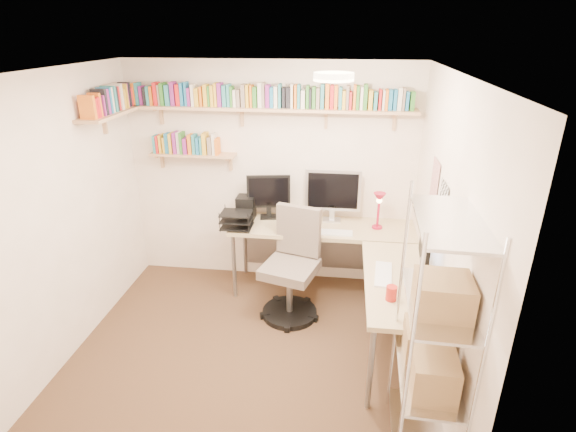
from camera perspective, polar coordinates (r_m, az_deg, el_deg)
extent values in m
plane|color=#42281C|center=(4.37, -5.26, -17.08)|extent=(3.20, 3.20, 0.00)
cube|color=beige|center=(5.07, -2.19, 5.06)|extent=(3.20, 0.04, 2.50)
cube|color=beige|center=(4.33, -27.05, -0.69)|extent=(0.04, 3.00, 2.50)
cube|color=beige|center=(3.69, 19.07, -3.25)|extent=(0.04, 3.00, 2.50)
cube|color=beige|center=(2.47, -13.98, -16.64)|extent=(3.20, 0.04, 2.50)
cube|color=white|center=(3.37, -6.85, 17.66)|extent=(3.20, 3.00, 0.04)
cube|color=silver|center=(4.08, 18.08, 3.93)|extent=(0.01, 0.30, 0.42)
cube|color=silver|center=(3.73, 18.99, 1.22)|extent=(0.01, 0.28, 0.38)
cylinder|color=#FFEAC6|center=(3.47, 5.83, 17.19)|extent=(0.30, 0.30, 0.06)
cube|color=tan|center=(4.76, -2.58, 13.46)|extent=(3.05, 0.25, 0.03)
cube|color=tan|center=(4.85, -21.36, 12.12)|extent=(0.25, 1.00, 0.03)
cube|color=tan|center=(5.11, -11.95, 7.66)|extent=(0.95, 0.20, 0.02)
cube|color=tan|center=(5.18, -15.98, 12.59)|extent=(0.03, 0.20, 0.20)
cube|color=tan|center=(4.90, -5.98, 12.79)|extent=(0.03, 0.20, 0.20)
cube|color=tan|center=(4.78, 4.86, 12.57)|extent=(0.03, 0.20, 0.20)
cube|color=tan|center=(4.80, 13.42, 12.09)|extent=(0.03, 0.20, 0.20)
cube|color=#812278|center=(5.20, -19.22, 14.40)|extent=(0.04, 0.12, 0.21)
cube|color=orange|center=(5.18, -18.80, 14.49)|extent=(0.03, 0.13, 0.22)
cube|color=teal|center=(5.16, -18.45, 14.53)|extent=(0.03, 0.12, 0.23)
cube|color=#812278|center=(5.15, -17.99, 14.38)|extent=(0.03, 0.11, 0.19)
cube|color=black|center=(5.13, -17.53, 14.35)|extent=(0.03, 0.13, 0.18)
cube|color=teal|center=(5.11, -17.15, 14.42)|extent=(0.03, 0.15, 0.19)
cube|color=orange|center=(5.10, -16.80, 14.44)|extent=(0.03, 0.14, 0.19)
cube|color=red|center=(5.08, -16.32, 14.69)|extent=(0.04, 0.12, 0.23)
cube|color=#7D6B5B|center=(5.07, -15.90, 14.58)|extent=(0.02, 0.13, 0.21)
cube|color=#307527|center=(5.05, -15.51, 14.71)|extent=(0.04, 0.14, 0.23)
cube|color=teal|center=(5.03, -14.91, 14.63)|extent=(0.04, 0.14, 0.21)
cube|color=#812278|center=(5.01, -14.32, 14.83)|extent=(0.04, 0.12, 0.24)
cube|color=red|center=(4.99, -13.67, 14.73)|extent=(0.04, 0.12, 0.22)
cube|color=#1E6B9B|center=(4.98, -13.21, 14.85)|extent=(0.03, 0.12, 0.23)
cube|color=#1E6B9B|center=(4.96, -12.75, 14.90)|extent=(0.02, 0.11, 0.24)
cube|color=#812278|center=(4.95, -12.36, 14.58)|extent=(0.03, 0.11, 0.18)
cube|color=beige|center=(4.94, -11.87, 14.82)|extent=(0.03, 0.14, 0.22)
cube|color=gold|center=(4.93, -11.37, 14.61)|extent=(0.04, 0.14, 0.18)
cube|color=orange|center=(4.91, -10.86, 14.71)|extent=(0.02, 0.13, 0.20)
cube|color=gold|center=(4.90, -10.33, 14.86)|extent=(0.04, 0.12, 0.22)
cube|color=#307527|center=(4.89, -9.89, 14.77)|extent=(0.02, 0.12, 0.20)
cube|color=gold|center=(4.88, -9.48, 14.83)|extent=(0.03, 0.14, 0.21)
cube|color=gold|center=(4.86, -9.05, 14.99)|extent=(0.03, 0.14, 0.24)
cube|color=#812278|center=(4.85, -8.58, 15.00)|extent=(0.04, 0.14, 0.24)
cube|color=teal|center=(4.84, -8.00, 14.88)|extent=(0.04, 0.12, 0.22)
cube|color=teal|center=(4.83, -7.48, 14.96)|extent=(0.03, 0.12, 0.23)
cube|color=#307527|center=(4.82, -7.09, 14.83)|extent=(0.02, 0.13, 0.20)
cube|color=beige|center=(4.82, -6.69, 14.65)|extent=(0.03, 0.13, 0.17)
cube|color=#7D6B5B|center=(4.81, -6.21, 14.67)|extent=(0.03, 0.14, 0.17)
cube|color=#7D6B5B|center=(4.79, -5.60, 14.98)|extent=(0.04, 0.14, 0.23)
cube|color=gold|center=(4.78, -5.07, 14.98)|extent=(0.03, 0.15, 0.23)
cube|color=orange|center=(4.78, -4.62, 14.95)|extent=(0.02, 0.13, 0.22)
cube|color=#307527|center=(4.77, -4.15, 14.84)|extent=(0.04, 0.13, 0.20)
cube|color=beige|center=(4.76, -3.50, 15.09)|extent=(0.04, 0.12, 0.24)
cube|color=#7D6B5B|center=(4.75, -3.04, 15.10)|extent=(0.02, 0.14, 0.25)
cube|color=#812278|center=(4.74, -2.54, 14.97)|extent=(0.04, 0.12, 0.23)
cube|color=#1E6B9B|center=(4.74, -2.01, 14.84)|extent=(0.03, 0.13, 0.20)
cube|color=beige|center=(4.73, -1.50, 14.89)|extent=(0.04, 0.12, 0.21)
cube|color=teal|center=(4.72, -1.00, 15.03)|extent=(0.03, 0.13, 0.24)
cube|color=black|center=(4.72, -0.51, 14.82)|extent=(0.03, 0.11, 0.20)
cube|color=black|center=(4.71, 0.06, 14.82)|extent=(0.04, 0.11, 0.20)
cube|color=beige|center=(4.71, 0.55, 15.01)|extent=(0.02, 0.12, 0.24)
cube|color=orange|center=(4.70, 1.01, 14.96)|extent=(0.03, 0.13, 0.23)
cube|color=teal|center=(4.70, 1.42, 14.97)|extent=(0.03, 0.12, 0.23)
cube|color=beige|center=(4.70, 1.96, 14.62)|extent=(0.04, 0.13, 0.18)
cube|color=#307527|center=(4.69, 2.53, 14.89)|extent=(0.03, 0.12, 0.22)
cube|color=black|center=(4.69, 2.90, 14.69)|extent=(0.02, 0.13, 0.19)
cube|color=#307527|center=(4.69, 3.34, 14.80)|extent=(0.03, 0.12, 0.21)
cube|color=#7D6B5B|center=(4.69, 3.85, 14.72)|extent=(0.03, 0.14, 0.20)
cube|color=teal|center=(4.68, 4.41, 14.91)|extent=(0.04, 0.12, 0.24)
cube|color=orange|center=(4.68, 5.04, 14.94)|extent=(0.04, 0.15, 0.25)
cube|color=red|center=(4.68, 5.61, 14.82)|extent=(0.04, 0.12, 0.23)
cube|color=orange|center=(4.68, 6.12, 14.79)|extent=(0.03, 0.12, 0.23)
cube|color=teal|center=(4.68, 6.69, 14.67)|extent=(0.03, 0.13, 0.21)
cube|color=gold|center=(4.68, 7.13, 14.45)|extent=(0.03, 0.13, 0.18)
cube|color=#7D6B5B|center=(4.68, 7.57, 14.71)|extent=(0.03, 0.11, 0.23)
cube|color=red|center=(4.68, 7.94, 14.35)|extent=(0.02, 0.14, 0.17)
cube|color=orange|center=(4.68, 8.45, 14.72)|extent=(0.03, 0.13, 0.24)
cube|color=#307527|center=(4.68, 8.84, 14.65)|extent=(0.03, 0.13, 0.23)
cube|color=beige|center=(4.68, 9.32, 14.58)|extent=(0.03, 0.13, 0.22)
cube|color=#307527|center=(4.68, 9.78, 14.69)|extent=(0.04, 0.12, 0.24)
cube|color=gold|center=(4.69, 10.42, 14.32)|extent=(0.04, 0.13, 0.19)
cube|color=teal|center=(4.69, 11.03, 14.17)|extent=(0.03, 0.13, 0.17)
cube|color=red|center=(4.69, 11.58, 14.29)|extent=(0.02, 0.14, 0.20)
cube|color=beige|center=(4.69, 12.02, 14.24)|extent=(0.02, 0.13, 0.19)
cube|color=orange|center=(4.70, 12.38, 14.25)|extent=(0.03, 0.14, 0.20)
cube|color=#1E6B9B|center=(4.70, 12.85, 14.20)|extent=(0.04, 0.12, 0.20)
cube|color=#1E6B9B|center=(4.70, 13.41, 14.18)|extent=(0.03, 0.12, 0.20)
cube|color=beige|center=(4.71, 13.98, 14.24)|extent=(0.04, 0.12, 0.22)
cube|color=#7D6B5B|center=(4.71, 14.45, 14.20)|extent=(0.02, 0.12, 0.22)
cube|color=#1E6B9B|center=(4.72, 14.87, 13.94)|extent=(0.03, 0.11, 0.18)
cube|color=#307527|center=(4.72, 15.49, 13.91)|extent=(0.04, 0.13, 0.18)
cube|color=orange|center=(4.46, -24.13, 12.47)|extent=(0.14, 0.04, 0.21)
cube|color=red|center=(4.50, -23.81, 12.37)|extent=(0.13, 0.04, 0.18)
cube|color=red|center=(4.54, -23.53, 12.54)|extent=(0.13, 0.04, 0.18)
cube|color=orange|center=(4.57, -23.29, 12.83)|extent=(0.11, 0.03, 0.21)
cube|color=#812278|center=(4.61, -23.02, 12.77)|extent=(0.15, 0.02, 0.19)
cube|color=black|center=(4.64, -22.81, 13.19)|extent=(0.14, 0.04, 0.24)
cube|color=#812278|center=(4.69, -22.50, 13.27)|extent=(0.13, 0.04, 0.23)
cube|color=#1E6B9B|center=(4.72, -22.25, 13.43)|extent=(0.14, 0.03, 0.24)
cube|color=beige|center=(4.76, -22.02, 13.49)|extent=(0.13, 0.04, 0.24)
cube|color=teal|center=(4.80, -21.77, 13.65)|extent=(0.15, 0.03, 0.24)
cube|color=black|center=(4.84, -21.48, 13.65)|extent=(0.13, 0.04, 0.23)
cube|color=red|center=(4.88, -21.27, 13.74)|extent=(0.13, 0.03, 0.23)
cube|color=beige|center=(4.91, -21.08, 13.90)|extent=(0.15, 0.04, 0.24)
cube|color=beige|center=(4.94, -20.90, 14.01)|extent=(0.13, 0.02, 0.25)
cube|color=gold|center=(4.98, -20.64, 13.75)|extent=(0.13, 0.04, 0.19)
cube|color=gold|center=(5.01, -20.44, 14.12)|extent=(0.14, 0.02, 0.24)
cube|color=#812278|center=(5.05, -20.23, 14.18)|extent=(0.11, 0.03, 0.23)
cube|color=black|center=(5.09, -20.01, 14.31)|extent=(0.12, 0.04, 0.24)
cube|color=red|center=(5.13, -19.74, 14.09)|extent=(0.11, 0.04, 0.18)
cube|color=gold|center=(5.18, -19.49, 14.29)|extent=(0.13, 0.04, 0.20)
cube|color=teal|center=(5.23, -16.41, 8.80)|extent=(0.03, 0.13, 0.19)
cube|color=red|center=(5.22, -16.08, 8.81)|extent=(0.03, 0.14, 0.19)
cube|color=gold|center=(5.20, -15.75, 8.86)|extent=(0.02, 0.14, 0.20)
cube|color=gold|center=(5.19, -15.34, 8.72)|extent=(0.02, 0.12, 0.17)
cube|color=#1E6B9B|center=(5.17, -14.99, 8.96)|extent=(0.04, 0.11, 0.22)
cube|color=gold|center=(5.16, -14.51, 8.98)|extent=(0.03, 0.15, 0.22)
cube|color=#812278|center=(5.14, -14.03, 9.06)|extent=(0.03, 0.15, 0.23)
cube|color=beige|center=(5.13, -13.63, 9.05)|extent=(0.03, 0.11, 0.23)
cube|color=#307527|center=(5.11, -13.26, 9.05)|extent=(0.03, 0.14, 0.23)
cube|color=#812278|center=(5.11, -12.78, 8.73)|extent=(0.04, 0.14, 0.17)
cube|color=orange|center=(5.08, -12.23, 8.95)|extent=(0.04, 0.14, 0.21)
cube|color=teal|center=(5.07, -11.74, 8.96)|extent=(0.04, 0.12, 0.21)
cube|color=#1E6B9B|center=(5.06, -11.26, 8.78)|extent=(0.03, 0.14, 0.18)
cube|color=teal|center=(5.05, -10.86, 8.81)|extent=(0.03, 0.13, 0.19)
cube|color=gold|center=(5.03, -10.43, 9.07)|extent=(0.04, 0.14, 0.23)
cube|color=#7D6B5B|center=(5.02, -9.78, 8.83)|extent=(0.04, 0.14, 0.19)
cube|color=beige|center=(5.00, -9.32, 9.04)|extent=(0.03, 0.13, 0.23)
cube|color=orange|center=(5.00, -8.94, 8.74)|extent=(0.03, 0.14, 0.18)
cube|color=tan|center=(4.91, 4.87, -1.42)|extent=(2.07, 0.65, 0.04)
cube|color=tan|center=(4.01, 14.38, -8.09)|extent=(0.65, 1.42, 0.04)
cylinder|color=gray|center=(4.98, -6.85, -6.34)|extent=(0.04, 0.04, 0.76)
cylinder|color=gray|center=(5.45, -5.50, -3.58)|extent=(0.04, 0.04, 0.76)
cylinder|color=gray|center=(5.39, 15.36, -4.64)|extent=(0.04, 0.04, 0.76)
cylinder|color=gray|center=(3.68, 10.43, -18.58)|extent=(0.04, 0.04, 0.76)
cylinder|color=gray|center=(3.76, 19.18, -18.59)|extent=(0.04, 0.04, 0.76)
cube|color=gray|center=(5.32, 4.89, -3.60)|extent=(1.96, 0.02, 0.60)
cube|color=silver|center=(4.89, 5.73, 3.25)|extent=(0.60, 0.03, 0.46)
cube|color=black|center=(4.87, 5.72, 3.16)|extent=(0.54, 0.00, 0.39)
cube|color=black|center=(4.97, -2.49, 3.13)|extent=(0.48, 0.03, 0.37)
cube|color=black|center=(3.91, 17.02, -3.21)|extent=(0.03, 0.63, 0.41)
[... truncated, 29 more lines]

